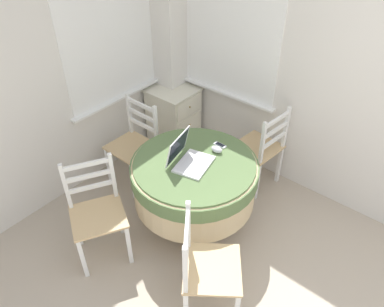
# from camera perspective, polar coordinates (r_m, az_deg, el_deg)

# --- Properties ---
(corner_room_shell) EXTENTS (4.07, 4.65, 2.55)m
(corner_room_shell) POSITION_cam_1_polar(r_m,az_deg,el_deg) (3.17, 0.71, 10.95)
(corner_room_shell) COLOR silver
(corner_room_shell) RESTS_ON ground_plane
(round_dining_table) EXTENTS (1.09, 1.09, 0.73)m
(round_dining_table) POSITION_cam_1_polar(r_m,az_deg,el_deg) (3.25, 0.36, -3.80)
(round_dining_table) COLOR #4C3D2D
(round_dining_table) RESTS_ON ground_plane
(laptop) EXTENTS (0.39, 0.37, 0.26)m
(laptop) POSITION_cam_1_polar(r_m,az_deg,el_deg) (3.10, -0.58, -0.69)
(laptop) COLOR white
(laptop) RESTS_ON round_dining_table
(computer_mouse) EXTENTS (0.07, 0.10, 0.05)m
(computer_mouse) POSITION_cam_1_polar(r_m,az_deg,el_deg) (3.24, 3.78, 0.63)
(computer_mouse) COLOR silver
(computer_mouse) RESTS_ON round_dining_table
(cell_phone) EXTENTS (0.05, 0.12, 0.01)m
(cell_phone) POSITION_cam_1_polar(r_m,az_deg,el_deg) (3.33, 4.28, 1.30)
(cell_phone) COLOR #B2B7BC
(cell_phone) RESTS_ON round_dining_table
(dining_chair_near_back_window) EXTENTS (0.41, 0.43, 0.92)m
(dining_chair_near_back_window) POSITION_cam_1_polar(r_m,az_deg,el_deg) (3.84, -8.72, 1.31)
(dining_chair_near_back_window) COLOR tan
(dining_chair_near_back_window) RESTS_ON ground_plane
(dining_chair_near_right_window) EXTENTS (0.47, 0.45, 0.92)m
(dining_chair_near_right_window) POSITION_cam_1_polar(r_m,az_deg,el_deg) (3.80, 10.38, 0.69)
(dining_chair_near_right_window) COLOR tan
(dining_chair_near_right_window) RESTS_ON ground_plane
(dining_chair_camera_near) EXTENTS (0.59, 0.58, 0.92)m
(dining_chair_camera_near) POSITION_cam_1_polar(r_m,az_deg,el_deg) (2.76, 2.14, -17.08)
(dining_chair_camera_near) COLOR tan
(dining_chair_camera_near) RESTS_ON ground_plane
(dining_chair_left_flank) EXTENTS (0.57, 0.56, 0.92)m
(dining_chair_left_flank) POSITION_cam_1_polar(r_m,az_deg,el_deg) (3.19, -14.27, -8.74)
(dining_chair_left_flank) COLOR tan
(dining_chair_left_flank) RESTS_ON ground_plane
(corner_cabinet) EXTENTS (0.48, 0.51, 0.72)m
(corner_cabinet) POSITION_cam_1_polar(r_m,az_deg,el_deg) (4.42, -2.78, 5.62)
(corner_cabinet) COLOR silver
(corner_cabinet) RESTS_ON ground_plane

